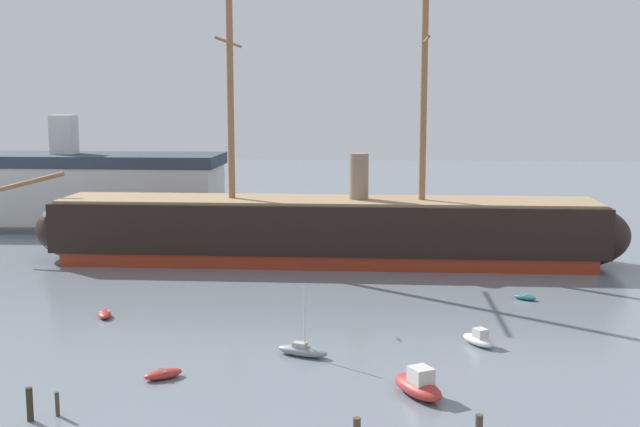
# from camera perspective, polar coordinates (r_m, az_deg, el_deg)

# --- Properties ---
(tall_ship) EXTENTS (73.94, 14.86, 35.60)m
(tall_ship) POSITION_cam_1_polar(r_m,az_deg,el_deg) (89.76, 0.43, -1.17)
(tall_ship) COLOR maroon
(tall_ship) RESTS_ON ground
(dinghy_foreground_left) EXTENTS (2.86, 2.44, 0.63)m
(dinghy_foreground_left) POSITION_cam_1_polar(r_m,az_deg,el_deg) (55.12, -11.29, -11.31)
(dinghy_foreground_left) COLOR #B22D28
(dinghy_foreground_left) RESTS_ON ground
(motorboat_foreground_right) EXTENTS (3.98, 4.98, 1.95)m
(motorboat_foreground_right) POSITION_cam_1_polar(r_m,az_deg,el_deg) (51.48, 7.12, -12.22)
(motorboat_foreground_right) COLOR #B22D28
(motorboat_foreground_right) RESTS_ON ground
(sailboat_near_centre) EXTENTS (4.14, 2.51, 5.18)m
(sailboat_near_centre) POSITION_cam_1_polar(r_m,az_deg,el_deg) (58.50, -1.29, -9.85)
(sailboat_near_centre) COLOR gray
(sailboat_near_centre) RESTS_ON ground
(dinghy_mid_left) EXTENTS (1.88, 2.65, 0.58)m
(dinghy_mid_left) POSITION_cam_1_polar(r_m,az_deg,el_deg) (70.75, -15.32, -7.03)
(dinghy_mid_left) COLOR #B22D28
(dinghy_mid_left) RESTS_ON ground
(motorboat_mid_right) EXTENTS (2.82, 3.42, 1.34)m
(motorboat_mid_right) POSITION_cam_1_polar(r_m,az_deg,el_deg) (62.10, 11.39, -8.89)
(motorboat_mid_right) COLOR silver
(motorboat_mid_right) RESTS_ON ground
(dinghy_alongside_stern) EXTENTS (2.31, 2.00, 0.51)m
(dinghy_alongside_stern) POSITION_cam_1_polar(r_m,az_deg,el_deg) (76.48, 14.58, -5.86)
(dinghy_alongside_stern) COLOR #236670
(dinghy_alongside_stern) RESTS_ON ground
(motorboat_far_left) EXTENTS (4.94, 2.85, 1.95)m
(motorboat_far_left) POSITION_cam_1_polar(r_m,az_deg,el_deg) (100.41, -14.73, -2.23)
(motorboat_far_left) COLOR #B22D28
(motorboat_far_left) RESTS_ON ground
(motorboat_far_right) EXTENTS (2.50, 3.17, 1.23)m
(motorboat_far_right) POSITION_cam_1_polar(r_m,az_deg,el_deg) (93.95, 16.92, -3.20)
(motorboat_far_right) COLOR orange
(motorboat_far_right) RESTS_ON ground
(motorboat_distant_centre) EXTENTS (2.07, 3.59, 1.42)m
(motorboat_distant_centre) POSITION_cam_1_polar(r_m,az_deg,el_deg) (101.07, 0.51, -1.99)
(motorboat_distant_centre) COLOR #7FB2D6
(motorboat_distant_centre) RESTS_ON ground
(mooring_piling_nearest) EXTENTS (0.25, 0.25, 1.48)m
(mooring_piling_nearest) POSITION_cam_1_polar(r_m,az_deg,el_deg) (50.55, -18.46, -12.93)
(mooring_piling_nearest) COLOR #4C3D2D
(mooring_piling_nearest) RESTS_ON ground
(mooring_piling_midwater) EXTENTS (0.39, 0.39, 2.03)m
(mooring_piling_midwater) POSITION_cam_1_polar(r_m,az_deg,el_deg) (50.27, -20.24, -12.81)
(mooring_piling_midwater) COLOR #382B1E
(mooring_piling_midwater) RESTS_ON ground
(dockside_warehouse_left) EXTENTS (48.82, 14.33, 16.19)m
(dockside_warehouse_left) POSITION_cam_1_polar(r_m,az_deg,el_deg) (120.54, -17.85, 1.60)
(dockside_warehouse_left) COLOR #565659
(dockside_warehouse_left) RESTS_ON ground
(seagull_in_flight) EXTENTS (0.41, 1.10, 0.13)m
(seagull_in_flight) POSITION_cam_1_polar(r_m,az_deg,el_deg) (72.73, -6.81, 4.84)
(seagull_in_flight) COLOR silver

